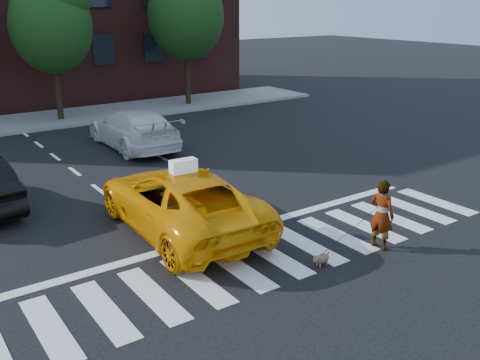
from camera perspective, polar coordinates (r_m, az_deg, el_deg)
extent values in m
plane|color=black|center=(12.28, 3.51, -8.04)|extent=(120.00, 120.00, 0.00)
cube|color=silver|center=(12.27, 3.51, -8.02)|extent=(13.00, 2.40, 0.01)
cube|color=silver|center=(13.44, -0.73, -5.53)|extent=(12.00, 0.30, 0.01)
cube|color=slate|center=(27.49, -19.82, 6.08)|extent=(30.00, 4.00, 0.15)
cylinder|color=black|center=(26.86, -18.89, 9.61)|extent=(0.28, 0.28, 3.55)
ellipsoid|color=black|center=(26.63, -19.49, 15.18)|extent=(3.69, 3.69, 4.25)
sphere|color=black|center=(26.75, -20.62, 17.06)|extent=(2.56, 2.56, 2.56)
cylinder|color=black|center=(29.54, -5.62, 11.51)|extent=(0.28, 0.28, 3.85)
ellipsoid|color=black|center=(29.34, -5.80, 17.04)|extent=(4.00, 4.00, 4.60)
imported|color=orange|center=(13.40, -6.34, -2.14)|extent=(2.81, 5.72, 1.56)
imported|color=silver|center=(21.41, -11.31, 5.42)|extent=(2.23, 5.30, 1.53)
imported|color=#999999|center=(12.71, 14.88, -3.60)|extent=(0.50, 0.67, 1.67)
ellipsoid|color=#99794E|center=(11.89, 8.75, -8.30)|extent=(0.39, 0.23, 0.21)
sphere|color=#99794E|center=(11.74, 8.18, -8.34)|extent=(0.17, 0.17, 0.15)
sphere|color=#99794E|center=(11.71, 7.97, -8.55)|extent=(0.08, 0.08, 0.07)
cylinder|color=#99794E|center=(11.99, 9.33, -7.80)|extent=(0.11, 0.04, 0.09)
sphere|color=#99794E|center=(11.75, 8.01, -8.06)|extent=(0.06, 0.06, 0.05)
sphere|color=#99794E|center=(11.69, 8.38, -8.22)|extent=(0.06, 0.06, 0.05)
cylinder|color=#99794E|center=(11.84, 8.55, -9.02)|extent=(0.04, 0.04, 0.10)
cylinder|color=#99794E|center=(11.89, 8.21, -8.88)|extent=(0.04, 0.04, 0.10)
cylinder|color=#99794E|center=(11.99, 9.23, -8.69)|extent=(0.04, 0.04, 0.10)
cylinder|color=#99794E|center=(12.04, 8.90, -8.55)|extent=(0.04, 0.04, 0.10)
cube|color=white|center=(12.93, -6.06, 1.51)|extent=(0.66, 0.30, 0.32)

